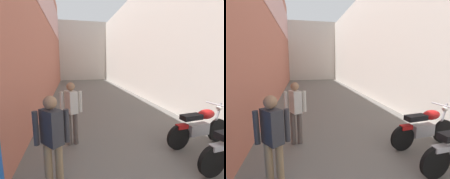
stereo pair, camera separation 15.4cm
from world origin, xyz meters
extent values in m
plane|color=#66635E|center=(0.00, 8.17, 0.00)|extent=(36.33, 36.33, 0.00)
cube|color=#B76651|center=(-2.73, 10.17, 3.78)|extent=(0.40, 20.33, 7.56)
cube|color=beige|center=(2.73, 10.17, 3.09)|extent=(0.40, 20.33, 6.19)
cube|color=beige|center=(0.00, 21.33, 3.17)|extent=(8.07, 2.00, 6.34)
cylinder|color=black|center=(0.96, 3.56, 0.30)|extent=(0.60, 0.12, 0.60)
cube|color=#B7B7BC|center=(1.04, 3.57, 0.56)|extent=(0.29, 0.16, 0.10)
cylinder|color=black|center=(2.21, 4.68, 0.30)|extent=(0.61, 0.14, 0.60)
cylinder|color=black|center=(0.96, 4.55, 0.30)|extent=(0.61, 0.14, 0.60)
cube|color=#9E9EA3|center=(1.53, 4.61, 0.42)|extent=(0.58, 0.26, 0.28)
ellipsoid|color=#AD1414|center=(1.76, 4.63, 0.78)|extent=(0.50, 0.31, 0.24)
cube|color=black|center=(1.31, 4.59, 0.76)|extent=(0.54, 0.27, 0.12)
cylinder|color=#9E9EA3|center=(2.14, 4.67, 0.65)|extent=(0.25, 0.08, 0.77)
cylinder|color=#9E9EA3|center=(2.07, 4.66, 1.00)|extent=(0.09, 0.58, 0.04)
sphere|color=silver|center=(2.19, 4.68, 0.90)|extent=(0.14, 0.14, 0.14)
cube|color=#AD1414|center=(1.04, 4.56, 0.56)|extent=(0.29, 0.17, 0.10)
cylinder|color=#8C7251|center=(-1.83, 3.87, 0.41)|extent=(0.12, 0.12, 0.82)
cylinder|color=#8C7251|center=(-1.67, 3.87, 0.41)|extent=(0.12, 0.12, 0.82)
cube|color=#333338|center=(-1.75, 3.87, 1.09)|extent=(0.37, 0.39, 0.54)
sphere|color=#997051|center=(-1.75, 3.87, 1.47)|extent=(0.20, 0.20, 0.20)
cylinder|color=#333338|center=(-1.97, 3.87, 1.09)|extent=(0.08, 0.08, 0.52)
cylinder|color=#333338|center=(-1.53, 3.87, 1.09)|extent=(0.08, 0.08, 0.52)
cylinder|color=#564C47|center=(-1.54, 5.42, 0.41)|extent=(0.12, 0.12, 0.82)
cylinder|color=#564C47|center=(-1.38, 5.42, 0.41)|extent=(0.12, 0.12, 0.82)
cube|color=beige|center=(-1.46, 5.42, 1.09)|extent=(0.32, 0.39, 0.54)
sphere|color=#997051|center=(-1.46, 5.42, 1.47)|extent=(0.20, 0.20, 0.20)
cylinder|color=beige|center=(-1.68, 5.42, 1.09)|extent=(0.08, 0.08, 0.52)
cylinder|color=beige|center=(-1.24, 5.42, 1.09)|extent=(0.08, 0.08, 0.52)
camera|label=1|loc=(-1.44, 1.33, 2.06)|focal=26.94mm
camera|label=2|loc=(-1.29, 1.29, 2.06)|focal=26.94mm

